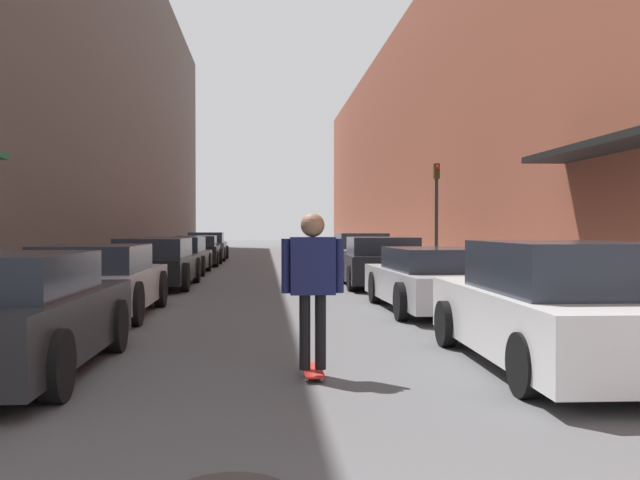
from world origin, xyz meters
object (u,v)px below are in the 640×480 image
parked_car_right_0 (557,308)px  parked_car_right_2 (381,263)px  parked_car_left_1 (96,281)px  parked_car_left_3 (177,256)px  parked_car_right_1 (433,280)px  skateboarder (313,276)px  parked_car_left_2 (155,263)px  parked_car_left_4 (197,251)px  parked_car_left_5 (207,247)px  parked_car_right_3 (360,255)px  traffic_light (436,206)px

parked_car_right_0 → parked_car_right_2: 10.86m
parked_car_left_1 → parked_car_left_3: size_ratio=1.01×
parked_car_right_1 → skateboarder: size_ratio=2.73×
parked_car_right_0 → skateboarder: skateboarder is taller
parked_car_left_1 → parked_car_left_2: 6.12m
parked_car_left_3 → parked_car_right_0: bearing=-69.7°
parked_car_left_3 → parked_car_right_2: 8.30m
parked_car_left_1 → parked_car_right_1: 6.09m
parked_car_left_4 → parked_car_left_5: size_ratio=0.90×
parked_car_right_3 → parked_car_left_4: bearing=132.5°
parked_car_left_2 → parked_car_left_5: parked_car_left_5 is taller
parked_car_left_2 → parked_car_left_4: size_ratio=1.16×
parked_car_right_3 → parked_car_right_2: bearing=-91.1°
parked_car_left_2 → parked_car_right_3: 7.40m
parked_car_right_3 → parked_car_left_3: bearing=170.0°
parked_car_right_0 → parked_car_left_2: bearing=118.4°
parked_car_left_5 → skateboarder: (3.23, -27.29, 0.40)m
parked_car_left_2 → parked_car_left_4: parked_car_left_2 is taller
parked_car_left_2 → traffic_light: traffic_light is taller
parked_car_left_2 → parked_car_left_3: parked_car_left_2 is taller
parked_car_right_2 → parked_car_left_2: bearing=176.8°
parked_car_left_3 → skateboarder: size_ratio=2.58×
parked_car_left_5 → parked_car_right_3: (5.90, -11.49, 0.02)m
parked_car_left_5 → parked_car_right_2: size_ratio=1.12×
parked_car_left_2 → parked_car_left_3: bearing=91.0°
parked_car_left_1 → parked_car_right_1: parked_car_left_1 is taller
parked_car_left_4 → traffic_light: 12.07m
parked_car_left_3 → traffic_light: 8.94m
traffic_light → parked_car_right_0: bearing=-98.0°
parked_car_left_1 → parked_car_right_1: size_ratio=0.96×
parked_car_right_0 → traffic_light: size_ratio=1.38×
parked_car_left_1 → parked_car_right_1: (6.08, 0.35, -0.04)m
parked_car_left_3 → parked_car_right_2: parked_car_right_2 is taller
parked_car_left_5 → parked_car_right_1: bearing=-74.8°
parked_car_left_4 → parked_car_left_5: bearing=90.0°
parked_car_left_3 → parked_car_right_0: 17.71m
traffic_light → parked_car_right_2: bearing=-134.4°
parked_car_left_5 → skateboarder: 27.48m
parked_car_left_3 → traffic_light: traffic_light is taller
parked_car_right_2 → traffic_light: bearing=45.6°
parked_car_left_2 → parked_car_right_2: 5.91m
skateboarder → parked_car_right_2: bearing=76.9°
parked_car_right_1 → parked_car_left_5: bearing=105.2°
parked_car_left_3 → skateboarder: (3.41, -16.87, 0.44)m
parked_car_left_4 → traffic_light: traffic_light is taller
parked_car_right_2 → skateboarder: bearing=-103.1°
parked_car_left_1 → parked_car_right_3: bearing=59.7°
parked_car_left_2 → parked_car_left_5: 15.83m
parked_car_left_4 → parked_car_left_2: bearing=-90.5°
parked_car_left_1 → parked_car_left_2: bearing=88.9°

